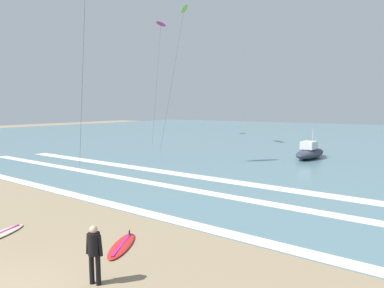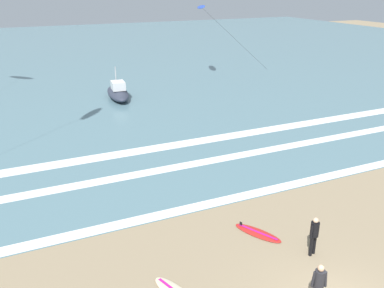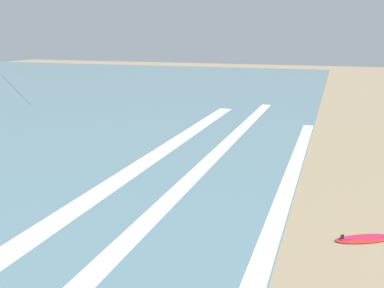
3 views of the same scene
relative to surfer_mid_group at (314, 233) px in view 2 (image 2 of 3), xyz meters
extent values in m
cube|color=slate|center=(-1.13, 49.56, -0.95)|extent=(140.00, 90.00, 0.01)
cube|color=white|center=(-1.73, 4.96, -0.94)|extent=(37.32, 0.68, 0.01)
cube|color=white|center=(-0.01, 9.35, -0.94)|extent=(50.86, 0.80, 0.01)
cube|color=white|center=(-1.05, 12.45, -0.94)|extent=(46.17, 1.06, 0.01)
cylinder|color=black|center=(0.10, 0.03, -0.55)|extent=(0.13, 0.13, 0.82)
cylinder|color=black|center=(-0.10, -0.03, -0.55)|extent=(0.13, 0.13, 0.82)
cylinder|color=black|center=(0.00, 0.00, 0.15)|extent=(0.32, 0.32, 0.58)
cylinder|color=black|center=(0.18, 0.05, 0.13)|extent=(0.15, 0.12, 0.56)
cylinder|color=black|center=(-0.18, -0.05, 0.13)|extent=(0.15, 0.12, 0.56)
sphere|color=#DBB28E|center=(0.00, 0.00, 0.54)|extent=(0.21, 0.21, 0.21)
cylinder|color=#232328|center=(-1.66, -2.21, 0.15)|extent=(0.32, 0.32, 0.58)
cylinder|color=#232328|center=(-1.49, -2.29, 0.13)|extent=(0.16, 0.14, 0.56)
cylinder|color=#232328|center=(-1.83, -2.13, 0.13)|extent=(0.16, 0.14, 0.56)
sphere|color=tan|center=(-1.66, -2.21, 0.54)|extent=(0.21, 0.21, 0.21)
ellipsoid|color=red|center=(-1.12, 1.98, -0.91)|extent=(1.50, 2.14, 0.09)
cube|color=#BF198C|center=(-1.12, 1.98, -0.86)|extent=(0.92, 1.63, 0.01)
cube|color=black|center=(-1.50, 2.71, -0.79)|extent=(0.07, 0.11, 0.16)
ellipsoid|color=blue|center=(9.13, 29.08, 6.33)|extent=(1.76, 3.28, 0.43)
cylinder|color=#333333|center=(13.82, 29.78, 2.69)|extent=(9.39, 1.43, 7.31)
ellipsoid|color=#2D3342|center=(-0.92, 24.94, -0.51)|extent=(2.17, 5.33, 0.90)
cube|color=silver|center=(-0.96, 24.54, 0.29)|extent=(1.23, 1.59, 0.70)
cylinder|color=#B2B2B2|center=(-0.87, 25.54, 0.84)|extent=(0.08, 0.08, 1.80)
camera|label=1|loc=(6.61, -5.10, 3.67)|focal=29.89mm
camera|label=2|loc=(-9.42, -9.88, 8.65)|focal=38.30mm
camera|label=3|loc=(-15.27, 3.28, 5.62)|focal=40.72mm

